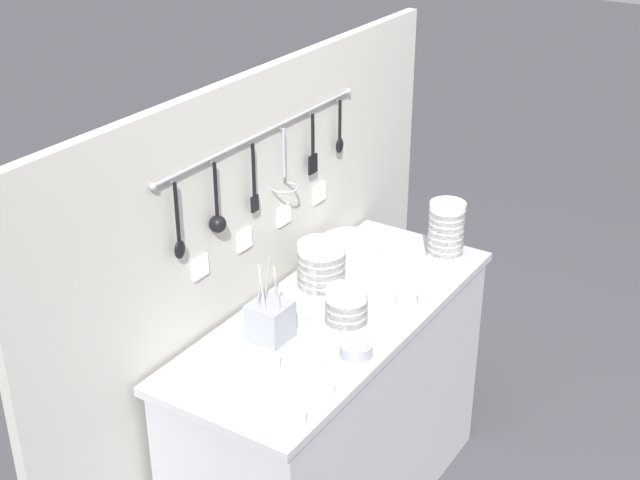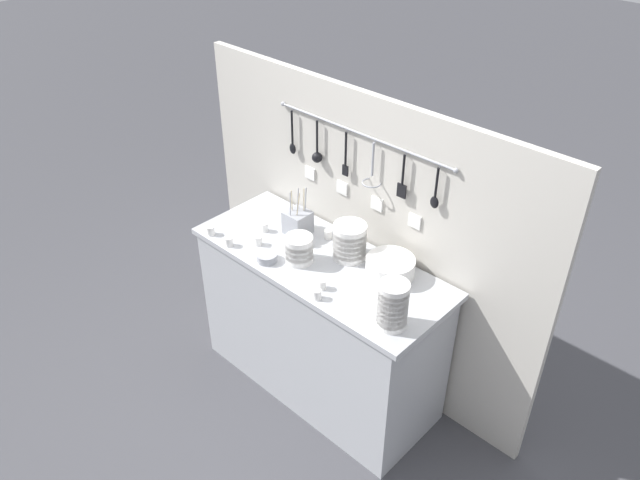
{
  "view_description": "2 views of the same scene",
  "coord_description": "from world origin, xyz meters",
  "px_view_note": "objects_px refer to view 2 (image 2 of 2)",
  "views": [
    {
      "loc": [
        -2.22,
        -1.36,
        2.46
      ],
      "look_at": [
        -0.06,
        0.03,
        1.17
      ],
      "focal_mm": 50.0,
      "sensor_mm": 36.0,
      "label": 1
    },
    {
      "loc": [
        1.73,
        -1.83,
        2.75
      ],
      "look_at": [
        0.03,
        -0.03,
        1.03
      ],
      "focal_mm": 35.0,
      "sensor_mm": 36.0,
      "label": 2
    }
  ],
  "objects_px": {
    "cup_mid_row": "(308,241)",
    "cup_beside_plates": "(317,294)",
    "cutlery_caddy": "(298,222)",
    "cup_back_right": "(328,234)",
    "bowl_stack_tall_left": "(393,305)",
    "cup_edge_far": "(322,284)",
    "cup_front_right": "(264,227)",
    "bowl_stack_wide_centre": "(299,249)",
    "cup_edge_near": "(211,230)",
    "bowl_stack_short_front": "(350,241)",
    "cup_centre": "(258,241)",
    "steel_mixing_bowl": "(267,257)",
    "plate_stack": "(390,267)",
    "cup_front_left": "(229,242)"
  },
  "relations": [
    {
      "from": "cup_mid_row",
      "to": "cup_beside_plates",
      "type": "bearing_deg",
      "value": -40.0
    },
    {
      "from": "cutlery_caddy",
      "to": "cup_back_right",
      "type": "distance_m",
      "value": 0.17
    },
    {
      "from": "bowl_stack_tall_left",
      "to": "cup_edge_far",
      "type": "distance_m",
      "value": 0.41
    },
    {
      "from": "cup_front_right",
      "to": "bowl_stack_wide_centre",
      "type": "bearing_deg",
      "value": -10.88
    },
    {
      "from": "cutlery_caddy",
      "to": "cup_edge_near",
      "type": "height_order",
      "value": "cutlery_caddy"
    },
    {
      "from": "cup_edge_far",
      "to": "cup_back_right",
      "type": "height_order",
      "value": "same"
    },
    {
      "from": "bowl_stack_short_front",
      "to": "cup_mid_row",
      "type": "bearing_deg",
      "value": -162.49
    },
    {
      "from": "bowl_stack_short_front",
      "to": "cup_edge_near",
      "type": "relative_size",
      "value": 3.87
    },
    {
      "from": "cup_front_right",
      "to": "cup_centre",
      "type": "relative_size",
      "value": 1.0
    },
    {
      "from": "cup_back_right",
      "to": "cup_centre",
      "type": "relative_size",
      "value": 1.0
    },
    {
      "from": "cutlery_caddy",
      "to": "cup_back_right",
      "type": "height_order",
      "value": "cutlery_caddy"
    },
    {
      "from": "bowl_stack_wide_centre",
      "to": "cup_mid_row",
      "type": "distance_m",
      "value": 0.15
    },
    {
      "from": "steel_mixing_bowl",
      "to": "cutlery_caddy",
      "type": "bearing_deg",
      "value": 102.92
    },
    {
      "from": "cup_edge_near",
      "to": "cup_back_right",
      "type": "height_order",
      "value": "same"
    },
    {
      "from": "bowl_stack_tall_left",
      "to": "cup_back_right",
      "type": "height_order",
      "value": "bowl_stack_tall_left"
    },
    {
      "from": "plate_stack",
      "to": "cup_front_right",
      "type": "height_order",
      "value": "plate_stack"
    },
    {
      "from": "bowl_stack_short_front",
      "to": "cup_back_right",
      "type": "relative_size",
      "value": 3.87
    },
    {
      "from": "cutlery_caddy",
      "to": "cup_beside_plates",
      "type": "distance_m",
      "value": 0.56
    },
    {
      "from": "bowl_stack_tall_left",
      "to": "cup_beside_plates",
      "type": "height_order",
      "value": "bowl_stack_tall_left"
    },
    {
      "from": "cup_beside_plates",
      "to": "cup_centre",
      "type": "height_order",
      "value": "same"
    },
    {
      "from": "bowl_stack_short_front",
      "to": "cup_centre",
      "type": "distance_m",
      "value": 0.48
    },
    {
      "from": "cutlery_caddy",
      "to": "cup_beside_plates",
      "type": "bearing_deg",
      "value": -35.85
    },
    {
      "from": "cutlery_caddy",
      "to": "cup_front_left",
      "type": "height_order",
      "value": "cutlery_caddy"
    },
    {
      "from": "cup_back_right",
      "to": "cup_front_right",
      "type": "bearing_deg",
      "value": -147.82
    },
    {
      "from": "steel_mixing_bowl",
      "to": "cup_centre",
      "type": "relative_size",
      "value": 2.14
    },
    {
      "from": "cutlery_caddy",
      "to": "cup_front_left",
      "type": "xyz_separation_m",
      "value": [
        -0.17,
        -0.33,
        -0.04
      ]
    },
    {
      "from": "plate_stack",
      "to": "cup_mid_row",
      "type": "xyz_separation_m",
      "value": [
        -0.47,
        -0.09,
        -0.02
      ]
    },
    {
      "from": "steel_mixing_bowl",
      "to": "cup_mid_row",
      "type": "height_order",
      "value": "cup_mid_row"
    },
    {
      "from": "bowl_stack_tall_left",
      "to": "cup_edge_far",
      "type": "xyz_separation_m",
      "value": [
        -0.39,
        -0.02,
        -0.09
      ]
    },
    {
      "from": "steel_mixing_bowl",
      "to": "bowl_stack_short_front",
      "type": "bearing_deg",
      "value": 47.89
    },
    {
      "from": "cup_centre",
      "to": "bowl_stack_short_front",
      "type": "bearing_deg",
      "value": 30.6
    },
    {
      "from": "plate_stack",
      "to": "cup_front_right",
      "type": "distance_m",
      "value": 0.74
    },
    {
      "from": "cup_front_left",
      "to": "cup_edge_far",
      "type": "bearing_deg",
      "value": 7.09
    },
    {
      "from": "steel_mixing_bowl",
      "to": "cup_mid_row",
      "type": "relative_size",
      "value": 2.14
    },
    {
      "from": "steel_mixing_bowl",
      "to": "cup_edge_near",
      "type": "xyz_separation_m",
      "value": [
        -0.39,
        -0.05,
        0.0
      ]
    },
    {
      "from": "cup_edge_far",
      "to": "cup_beside_plates",
      "type": "bearing_deg",
      "value": -63.44
    },
    {
      "from": "bowl_stack_tall_left",
      "to": "cup_centre",
      "type": "height_order",
      "value": "bowl_stack_tall_left"
    },
    {
      "from": "cutlery_caddy",
      "to": "cup_back_right",
      "type": "relative_size",
      "value": 5.78
    },
    {
      "from": "steel_mixing_bowl",
      "to": "cup_beside_plates",
      "type": "height_order",
      "value": "cup_beside_plates"
    },
    {
      "from": "bowl_stack_wide_centre",
      "to": "cup_front_right",
      "type": "relative_size",
      "value": 2.92
    },
    {
      "from": "bowl_stack_short_front",
      "to": "cup_back_right",
      "type": "bearing_deg",
      "value": 165.47
    },
    {
      "from": "cup_front_left",
      "to": "cup_edge_near",
      "type": "xyz_separation_m",
      "value": [
        -0.15,
        0.0,
        0.0
      ]
    },
    {
      "from": "bowl_stack_short_front",
      "to": "cup_front_right",
      "type": "distance_m",
      "value": 0.51
    },
    {
      "from": "cup_edge_near",
      "to": "cup_front_right",
      "type": "xyz_separation_m",
      "value": [
        0.18,
        0.22,
        0.0
      ]
    },
    {
      "from": "bowl_stack_short_front",
      "to": "cup_front_left",
      "type": "distance_m",
      "value": 0.63
    },
    {
      "from": "cup_front_left",
      "to": "cup_beside_plates",
      "type": "relative_size",
      "value": 1.0
    },
    {
      "from": "bowl_stack_short_front",
      "to": "cup_front_right",
      "type": "relative_size",
      "value": 3.87
    },
    {
      "from": "plate_stack",
      "to": "cutlery_caddy",
      "type": "relative_size",
      "value": 0.85
    },
    {
      "from": "steel_mixing_bowl",
      "to": "cup_centre",
      "type": "bearing_deg",
      "value": 154.99
    },
    {
      "from": "steel_mixing_bowl",
      "to": "cup_back_right",
      "type": "relative_size",
      "value": 2.14
    }
  ]
}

